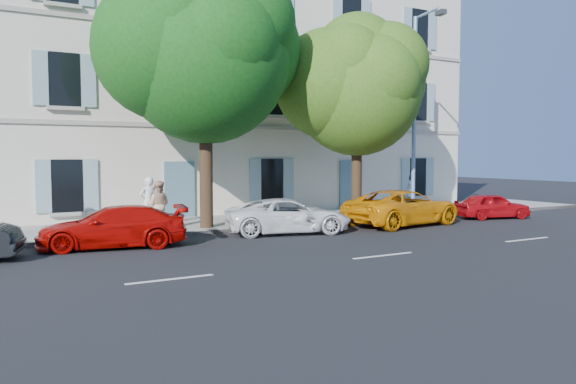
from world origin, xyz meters
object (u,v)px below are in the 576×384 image
street_lamp (417,102)px  tree_right (357,92)px  car_yellow_supercar (403,207)px  pedestrian_c (412,194)px  car_red_hatchback (492,206)px  car_red_coupe (113,227)px  car_white_coupe (288,216)px  pedestrian_b (158,205)px  pedestrian_a (148,202)px  tree_left (205,59)px

street_lamp → tree_right: bearing=177.2°
car_yellow_supercar → pedestrian_c: (2.58, 2.38, 0.32)m
car_yellow_supercar → car_red_hatchback: (4.96, -0.11, -0.14)m
car_red_coupe → tree_right: size_ratio=0.53×
car_red_coupe → car_white_coupe: 6.09m
car_red_coupe → car_yellow_supercar: car_yellow_supercar is taller
car_red_hatchback → street_lamp: size_ratio=0.38×
pedestrian_b → street_lamp: bearing=-155.4°
car_white_coupe → pedestrian_c: (7.63, 2.13, 0.41)m
car_red_hatchback → tree_right: (-5.83, 2.01, 4.78)m
car_red_coupe → pedestrian_c: 13.91m
car_red_coupe → street_lamp: bearing=108.7°
car_white_coupe → street_lamp: 8.67m
pedestrian_a → car_red_hatchback: bearing=157.1°
car_white_coupe → street_lamp: size_ratio=0.51×
car_yellow_supercar → pedestrian_a: bearing=62.4°
tree_right → pedestrian_b: bearing=176.5°
car_yellow_supercar → tree_right: tree_right is taller
car_red_coupe → pedestrian_b: bearing=149.7°
car_white_coupe → car_red_coupe: bearing=105.5°
pedestrian_b → pedestrian_c: 11.66m
car_yellow_supercar → car_red_coupe: bearing=81.6°
car_red_coupe → car_yellow_supercar: (11.14, -0.11, 0.08)m
car_red_coupe → car_red_hatchback: bearing=100.9°
car_yellow_supercar → street_lamp: size_ratio=0.58×
car_red_coupe → tree_right: bearing=111.6°
tree_right → pedestrian_c: bearing=8.0°
car_white_coupe → pedestrian_c: size_ratio=2.54×
car_yellow_supercar → pedestrian_b: bearing=67.4°
tree_right → car_red_coupe: bearing=-170.1°
tree_left → street_lamp: tree_left is taller
car_yellow_supercar → pedestrian_b: 9.40m
pedestrian_a → pedestrian_b: (0.10, -0.89, -0.05)m
car_yellow_supercar → pedestrian_c: size_ratio=2.89×
tree_right → pedestrian_b: tree_right is taller
pedestrian_a → pedestrian_b: 0.90m
car_red_hatchback → street_lamp: bearing=70.2°
pedestrian_b → car_red_hatchback: bearing=-162.3°
tree_right → pedestrian_b: size_ratio=4.71×
tree_left → pedestrian_a: size_ratio=5.12×
tree_left → street_lamp: bearing=-1.9°
car_white_coupe → pedestrian_c: 7.93m
car_red_hatchback → pedestrian_b: size_ratio=1.91×
tree_right → pedestrian_a: tree_right is taller
car_white_coupe → tree_right: size_ratio=0.55×
tree_left → tree_right: 6.60m
street_lamp → pedestrian_b: 12.05m
car_red_hatchback → pedestrian_a: bearing=91.0°
car_yellow_supercar → pedestrian_a: pedestrian_a is taller
car_yellow_supercar → street_lamp: 5.20m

